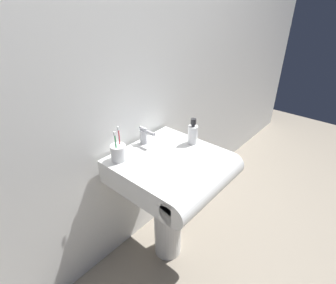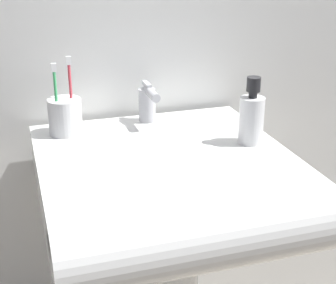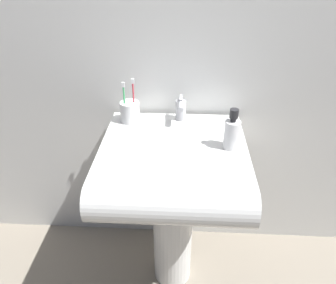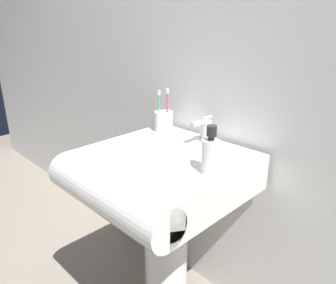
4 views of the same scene
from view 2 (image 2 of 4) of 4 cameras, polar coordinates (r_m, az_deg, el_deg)
name	(u,v)px [view 2 (image 2 of 4)]	position (r m, az deg, el deg)	size (l,w,h in m)	color
sink_basin	(169,189)	(1.15, 0.15, -5.19)	(0.56, 0.59, 0.14)	white
faucet	(148,102)	(1.34, -2.25, 4.41)	(0.04, 0.12, 0.10)	#B7B7BC
toothbrush_cup	(65,116)	(1.29, -11.33, 2.87)	(0.08, 0.08, 0.19)	white
soap_bottle	(251,117)	(1.21, 9.24, 2.73)	(0.06, 0.06, 0.16)	white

